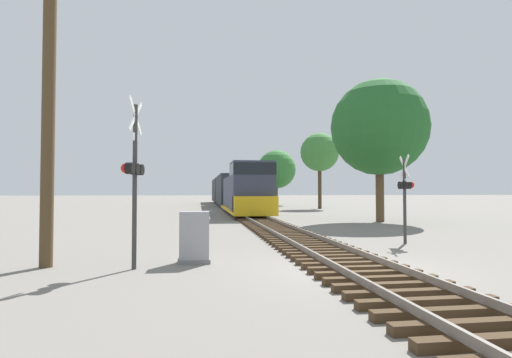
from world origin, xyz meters
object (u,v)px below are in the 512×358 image
(crossing_signal_far, at_px, (405,189))
(tree_deep_background, at_px, (277,169))
(freight_train, at_px, (229,191))
(crossing_signal_near, at_px, (134,172))
(utility_pole, at_px, (49,93))
(tree_far_right, at_px, (379,128))
(tree_mid_background, at_px, (320,152))
(relay_cabinet, at_px, (194,238))

(crossing_signal_far, relative_size, tree_deep_background, 0.43)
(freight_train, distance_m, crossing_signal_near, 41.79)
(utility_pole, relative_size, tree_far_right, 0.96)
(freight_train, bearing_deg, tree_deep_background, 34.64)
(utility_pole, relative_size, tree_mid_background, 1.03)
(tree_mid_background, bearing_deg, freight_train, 144.36)
(freight_train, relative_size, utility_pole, 5.40)
(tree_deep_background, bearing_deg, freight_train, -145.36)
(relay_cabinet, relative_size, utility_pole, 0.16)
(crossing_signal_far, bearing_deg, utility_pole, 111.85)
(crossing_signal_near, relative_size, tree_far_right, 0.47)
(relay_cabinet, bearing_deg, utility_pole, -179.01)
(utility_pole, bearing_deg, freight_train, 78.96)
(tree_mid_background, bearing_deg, crossing_signal_far, -101.22)
(utility_pole, height_order, tree_far_right, tree_far_right)
(crossing_signal_far, relative_size, utility_pole, 0.37)
(freight_train, xyz_separation_m, relay_cabinet, (-4.07, -40.74, -1.34))
(crossing_signal_near, xyz_separation_m, utility_pole, (-2.33, 0.60, 2.16))
(utility_pole, height_order, tree_deep_background, utility_pole)
(relay_cabinet, xyz_separation_m, tree_far_right, (12.09, 13.75, 5.59))
(freight_train, height_order, crossing_signal_near, crossing_signal_near)
(relay_cabinet, height_order, tree_deep_background, tree_deep_background)
(tree_mid_background, bearing_deg, relay_cabinet, -112.79)
(tree_far_right, distance_m, tree_mid_background, 19.90)
(crossing_signal_near, height_order, utility_pole, utility_pole)
(crossing_signal_far, relative_size, relay_cabinet, 2.36)
(relay_cabinet, bearing_deg, tree_far_right, 48.68)
(relay_cabinet, relative_size, tree_far_right, 0.15)
(utility_pole, bearing_deg, tree_mid_background, 61.84)
(freight_train, xyz_separation_m, crossing_signal_near, (-5.63, -41.40, 0.46))
(tree_far_right, height_order, tree_deep_background, tree_far_right)
(freight_train, bearing_deg, utility_pole, -101.04)
(crossing_signal_far, bearing_deg, tree_deep_background, 2.78)
(crossing_signal_near, bearing_deg, utility_pole, -93.05)
(tree_far_right, height_order, tree_mid_background, tree_far_right)
(relay_cabinet, distance_m, tree_deep_background, 47.38)
(crossing_signal_far, height_order, tree_far_right, tree_far_right)
(tree_far_right, bearing_deg, relay_cabinet, -131.32)
(tree_mid_background, distance_m, tree_deep_background, 12.60)
(relay_cabinet, bearing_deg, freight_train, 84.30)
(relay_cabinet, height_order, utility_pole, utility_pole)
(relay_cabinet, bearing_deg, crossing_signal_far, 20.76)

